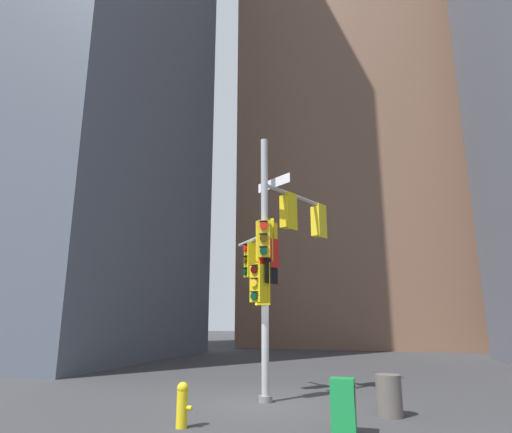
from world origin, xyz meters
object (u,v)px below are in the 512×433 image
fire_hydrant (182,404)px  newspaper_box (343,407)px  trash_bin (389,396)px  signal_pole_assembly (274,247)px

fire_hydrant → newspaper_box: bearing=5.6°
fire_hydrant → trash_bin: (3.96, 2.19, -0.01)m
trash_bin → fire_hydrant: bearing=-151.1°
signal_pole_assembly → fire_hydrant: (-1.02, -3.53, -3.68)m
newspaper_box → fire_hydrant: bearing=-174.4°
signal_pole_assembly → fire_hydrant: size_ratio=8.47×
signal_pole_assembly → trash_bin: 4.91m
signal_pole_assembly → newspaper_box: 5.30m
newspaper_box → trash_bin: bearing=66.4°
fire_hydrant → newspaper_box: 3.15m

